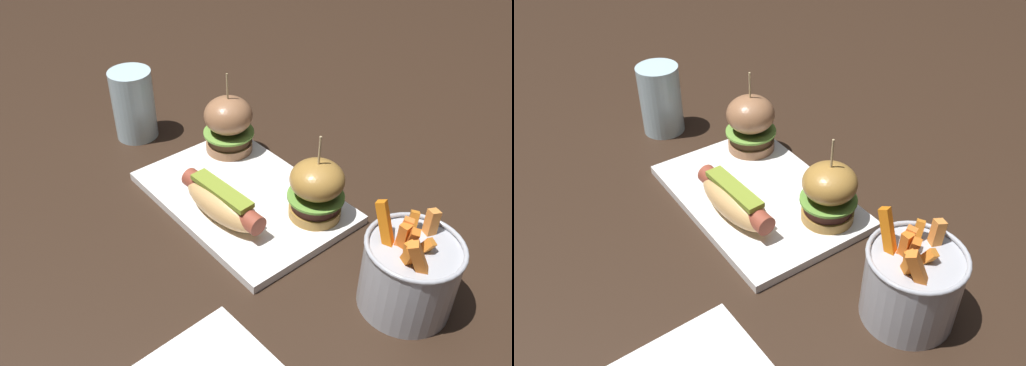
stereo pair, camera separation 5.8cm
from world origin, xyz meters
The scene contains 7 objects.
ground_plane centered at (0.00, 0.00, 0.00)m, with size 3.00×3.00×0.00m, color black.
platter_main centered at (0.00, 0.00, 0.01)m, with size 0.32×0.22×0.01m, color white.
hot_dog centered at (0.02, -0.06, 0.04)m, with size 0.16×0.06×0.05m.
slider_left centered at (-0.11, 0.06, 0.06)m, with size 0.09×0.09×0.14m.
slider_right centered at (0.11, 0.05, 0.06)m, with size 0.08×0.08×0.14m.
fries_bucket centered at (0.29, 0.03, 0.05)m, with size 0.12×0.12×0.15m.
water_glass centered at (-0.28, -0.03, 0.06)m, with size 0.08×0.08×0.13m, color silver.
Camera 1 is at (0.53, -0.41, 0.55)m, focal length 38.39 mm.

